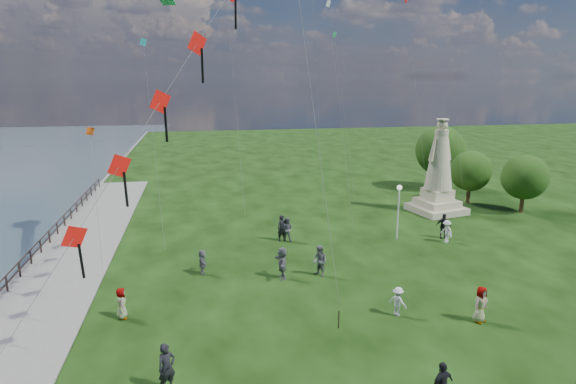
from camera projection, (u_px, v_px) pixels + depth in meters
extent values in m
cube|color=slate|center=(5.00, 296.00, 26.43)|extent=(0.30, 160.00, 0.60)
cube|color=slate|center=(42.00, 305.00, 24.90)|extent=(5.00, 60.00, 0.10)
cylinder|color=black|center=(7.00, 284.00, 26.30)|extent=(0.11, 0.11, 1.00)
cylinder|color=black|center=(20.00, 270.00, 28.21)|extent=(0.11, 0.11, 1.00)
cylinder|color=black|center=(31.00, 258.00, 30.12)|extent=(0.11, 0.11, 1.00)
cylinder|color=black|center=(41.00, 247.00, 32.03)|extent=(0.11, 0.11, 1.00)
cylinder|color=black|center=(50.00, 237.00, 33.95)|extent=(0.11, 0.11, 1.00)
cylinder|color=black|center=(57.00, 229.00, 35.86)|extent=(0.11, 0.11, 1.00)
cylinder|color=black|center=(64.00, 221.00, 37.77)|extent=(0.11, 0.11, 1.00)
cylinder|color=black|center=(71.00, 214.00, 39.68)|extent=(0.11, 0.11, 1.00)
cylinder|color=black|center=(77.00, 208.00, 41.59)|extent=(0.11, 0.11, 1.00)
cylinder|color=black|center=(82.00, 202.00, 43.51)|extent=(0.11, 0.11, 1.00)
cylinder|color=black|center=(87.00, 197.00, 45.42)|extent=(0.11, 0.11, 1.00)
cylinder|color=black|center=(91.00, 192.00, 47.33)|extent=(0.11, 0.11, 1.00)
cylinder|color=black|center=(95.00, 187.00, 49.24)|extent=(0.11, 0.11, 1.00)
cylinder|color=black|center=(99.00, 183.00, 51.15)|extent=(0.11, 0.11, 1.00)
cube|color=black|center=(6.00, 276.00, 26.19)|extent=(0.06, 52.00, 0.06)
cube|color=black|center=(7.00, 283.00, 26.29)|extent=(0.06, 52.00, 0.06)
cube|color=tan|center=(436.00, 209.00, 42.10)|extent=(4.75, 4.75, 0.57)
cube|color=tan|center=(437.00, 202.00, 41.97)|extent=(3.62, 3.62, 0.57)
cube|color=tan|center=(437.00, 194.00, 41.79)|extent=(2.49, 2.49, 0.95)
cylinder|color=tan|center=(442.00, 132.00, 40.53)|extent=(1.36, 1.36, 0.38)
sphere|color=tan|center=(442.00, 125.00, 40.39)|extent=(0.87, 0.87, 0.87)
cylinder|color=tan|center=(443.00, 119.00, 40.28)|extent=(1.04, 1.04, 0.09)
cylinder|color=silver|center=(398.00, 214.00, 34.69)|extent=(0.11, 0.11, 3.75)
sphere|color=white|center=(399.00, 188.00, 34.22)|extent=(0.37, 0.37, 0.37)
cylinder|color=#382314|center=(468.00, 193.00, 45.01)|extent=(0.36, 0.36, 1.88)
sphere|color=#19360E|center=(470.00, 171.00, 44.52)|extent=(3.76, 3.76, 3.76)
cylinder|color=#382314|center=(522.00, 202.00, 41.83)|extent=(0.36, 0.36, 1.94)
sphere|color=#19360E|center=(525.00, 177.00, 41.32)|extent=(3.87, 3.87, 3.87)
cylinder|color=#382314|center=(438.00, 177.00, 50.43)|extent=(0.36, 0.36, 2.52)
sphere|color=#19360E|center=(440.00, 151.00, 49.77)|extent=(5.05, 5.05, 5.05)
imported|color=black|center=(167.00, 368.00, 17.97)|extent=(0.84, 0.76, 1.93)
imported|color=#595960|center=(320.00, 261.00, 28.36)|extent=(0.96, 1.09, 1.91)
imported|color=silver|center=(398.00, 301.00, 23.76)|extent=(0.97, 1.06, 1.48)
imported|color=#595960|center=(480.00, 304.00, 23.09)|extent=(1.03, 0.87, 1.81)
imported|color=#595960|center=(202.00, 262.00, 28.77)|extent=(0.65, 1.44, 1.53)
imported|color=black|center=(282.00, 228.00, 34.51)|extent=(0.76, 0.55, 1.92)
imported|color=#595960|center=(287.00, 229.00, 34.57)|extent=(1.00, 0.84, 1.77)
imported|color=silver|center=(447.00, 232.00, 34.22)|extent=(0.78, 1.16, 1.64)
imported|color=black|center=(443.00, 226.00, 35.13)|extent=(1.18, 0.78, 1.85)
imported|color=#595960|center=(121.00, 303.00, 23.45)|extent=(0.61, 0.85, 1.58)
imported|color=#595960|center=(282.00, 263.00, 28.11)|extent=(0.83, 1.80, 1.91)
cube|color=red|center=(74.00, 237.00, 18.02)|extent=(0.87, 0.64, 1.03)
cube|color=black|center=(81.00, 261.00, 18.18)|extent=(0.10, 0.28, 1.48)
cube|color=red|center=(119.00, 166.00, 18.98)|extent=(0.87, 0.64, 1.03)
cube|color=black|center=(126.00, 190.00, 19.14)|extent=(0.10, 0.28, 1.48)
cube|color=red|center=(160.00, 102.00, 19.94)|extent=(0.87, 0.64, 1.03)
cube|color=black|center=(166.00, 125.00, 20.10)|extent=(0.10, 0.28, 1.48)
cube|color=red|center=(197.00, 43.00, 20.90)|extent=(0.87, 0.64, 1.03)
cube|color=black|center=(202.00, 66.00, 21.06)|extent=(0.10, 0.28, 1.48)
cube|color=black|center=(236.00, 12.00, 22.02)|extent=(0.10, 0.28, 1.48)
cylinder|color=black|center=(339.00, 319.00, 22.59)|extent=(0.06, 0.06, 0.90)
cube|color=teal|center=(143.00, 42.00, 34.13)|extent=(0.51, 0.39, 0.57)
cylinder|color=#595959|center=(154.00, 144.00, 33.46)|extent=(1.02, 5.02, 13.90)
cube|color=silver|center=(328.00, 4.00, 37.60)|extent=(0.51, 0.39, 0.57)
cylinder|color=#595959|center=(341.00, 116.00, 37.30)|extent=(1.02, 5.02, 17.07)
cylinder|color=#595959|center=(417.00, 104.00, 42.65)|extent=(1.02, 5.02, 18.20)
cylinder|color=#595959|center=(233.00, 76.00, 40.78)|extent=(1.02, 5.02, 23.14)
cube|color=green|center=(334.00, 34.00, 47.12)|extent=(0.51, 0.39, 0.57)
cylinder|color=#595959|center=(345.00, 116.00, 46.63)|extent=(1.02, 5.02, 15.53)
cube|color=#FF4F10|center=(90.00, 131.00, 30.94)|extent=(0.51, 0.39, 0.57)
cylinder|color=#595959|center=(96.00, 201.00, 29.58)|extent=(1.02, 5.01, 8.09)
cylinder|color=#595959|center=(313.00, 18.00, 40.36)|extent=(1.02, 5.02, 32.60)
cylinder|color=#595959|center=(454.00, 93.00, 40.14)|extent=(1.02, 5.02, 20.35)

